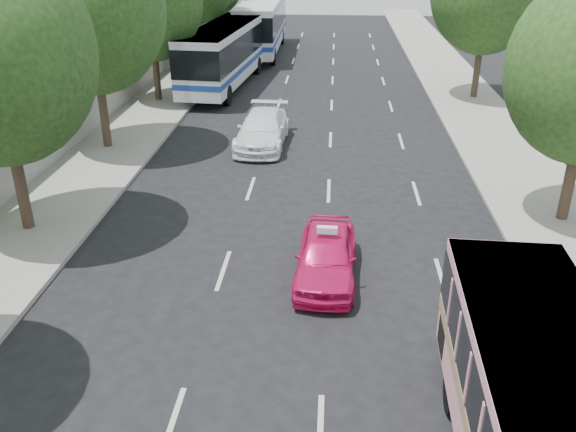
# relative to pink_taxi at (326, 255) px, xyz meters

# --- Properties ---
(ground) EXTENTS (120.00, 120.00, 0.00)m
(ground) POSITION_rel_pink_taxi_xyz_m (-1.00, -3.84, -0.69)
(ground) COLOR black
(ground) RESTS_ON ground
(sidewalk_left) EXTENTS (4.00, 90.00, 0.15)m
(sidewalk_left) POSITION_rel_pink_taxi_xyz_m (-9.50, 16.16, -0.61)
(sidewalk_left) COLOR #9E998E
(sidewalk_left) RESTS_ON ground
(sidewalk_right) EXTENTS (4.00, 90.00, 0.12)m
(sidewalk_right) POSITION_rel_pink_taxi_xyz_m (7.50, 16.16, -0.63)
(sidewalk_right) COLOR #9E998E
(sidewalk_right) RESTS_ON ground
(low_wall) EXTENTS (0.30, 90.00, 1.50)m
(low_wall) POSITION_rel_pink_taxi_xyz_m (-11.30, 16.16, 0.21)
(low_wall) COLOR #9E998E
(low_wall) RESTS_ON sidewalk_left
(tree_left_c) EXTENTS (6.00, 6.00, 9.35)m
(tree_left_c) POSITION_rel_pink_taxi_xyz_m (-9.62, 10.10, 5.44)
(tree_left_c) COLOR #38281E
(tree_left_c) RESTS_ON ground
(pink_taxi) EXTENTS (1.79, 4.10, 1.38)m
(pink_taxi) POSITION_rel_pink_taxi_xyz_m (0.00, 0.00, 0.00)
(pink_taxi) COLOR #E41361
(pink_taxi) RESTS_ON ground
(white_pickup) EXTENTS (2.21, 5.10, 1.46)m
(white_pickup) POSITION_rel_pink_taxi_xyz_m (-3.00, 11.14, 0.04)
(white_pickup) COLOR white
(white_pickup) RESTS_ON ground
(tour_coach_front) EXTENTS (3.64, 12.25, 3.61)m
(tour_coach_front) POSITION_rel_pink_taxi_xyz_m (-6.44, 21.98, 1.49)
(tour_coach_front) COLOR silver
(tour_coach_front) RESTS_ON ground
(tour_coach_rear) EXTENTS (2.94, 12.91, 3.85)m
(tour_coach_rear) POSITION_rel_pink_taxi_xyz_m (-5.50, 33.06, 1.63)
(tour_coach_rear) COLOR silver
(tour_coach_rear) RESTS_ON ground
(taxi_roof_sign) EXTENTS (0.56, 0.20, 0.18)m
(taxi_roof_sign) POSITION_rel_pink_taxi_xyz_m (0.00, 0.00, 0.78)
(taxi_roof_sign) COLOR silver
(taxi_roof_sign) RESTS_ON pink_taxi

